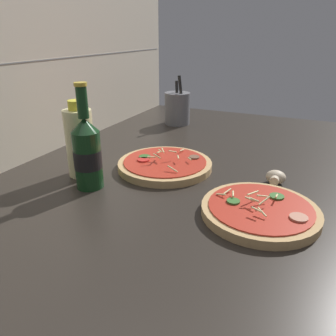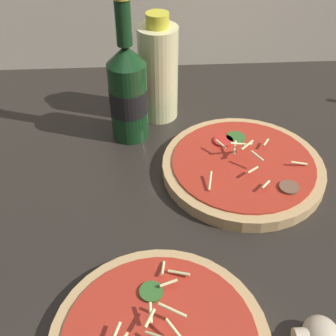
{
  "view_description": "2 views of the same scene",
  "coord_description": "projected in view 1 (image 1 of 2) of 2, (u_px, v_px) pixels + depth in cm",
  "views": [
    {
      "loc": [
        -70.61,
        -29.24,
        37.66
      ],
      "look_at": [
        -2.92,
        1.9,
        6.47
      ],
      "focal_mm": 35.0,
      "sensor_mm": 36.0,
      "label": 1
    },
    {
      "loc": [
        -9.94,
        -44.3,
        47.33
      ],
      "look_at": [
        -7.15,
        2.21,
        7.76
      ],
      "focal_mm": 45.0,
      "sensor_mm": 36.0,
      "label": 2
    }
  ],
  "objects": [
    {
      "name": "pizza_near",
      "position": [
        260.0,
        211.0,
        0.67
      ],
      "size": [
        24.04,
        24.04,
        4.34
      ],
      "color": "tan",
      "rests_on": "counter_slab"
    },
    {
      "name": "counter_slab",
      "position": [
        179.0,
        184.0,
        0.85
      ],
      "size": [
        160.0,
        90.0,
        2.5
      ],
      "color": "#28231E",
      "rests_on": "ground"
    },
    {
      "name": "beer_bottle",
      "position": [
        87.0,
        152.0,
        0.77
      ],
      "size": [
        6.61,
        6.61,
        24.99
      ],
      "color": "#143819",
      "rests_on": "counter_slab"
    },
    {
      "name": "utensil_crock",
      "position": [
        177.0,
        108.0,
        1.32
      ],
      "size": [
        10.18,
        10.18,
        19.67
      ],
      "color": "slate",
      "rests_on": "counter_slab"
    },
    {
      "name": "oil_bottle",
      "position": [
        80.0,
        142.0,
        0.84
      ],
      "size": [
        7.16,
        7.16,
        19.66
      ],
      "color": "beige",
      "rests_on": "counter_slab"
    },
    {
      "name": "tile_backsplash",
      "position": [
        30.0,
        61.0,
        0.91
      ],
      "size": [
        160.0,
        1.13,
        60.0
      ],
      "color": "beige",
      "rests_on": "ground"
    },
    {
      "name": "pizza_far",
      "position": [
        165.0,
        165.0,
        0.9
      ],
      "size": [
        25.87,
        25.87,
        5.36
      ],
      "color": "tan",
      "rests_on": "counter_slab"
    },
    {
      "name": "mushroom_left",
      "position": [
        276.0,
        177.0,
        0.81
      ],
      "size": [
        5.1,
        4.85,
        3.4
      ],
      "color": "beige",
      "rests_on": "counter_slab"
    }
  ]
}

